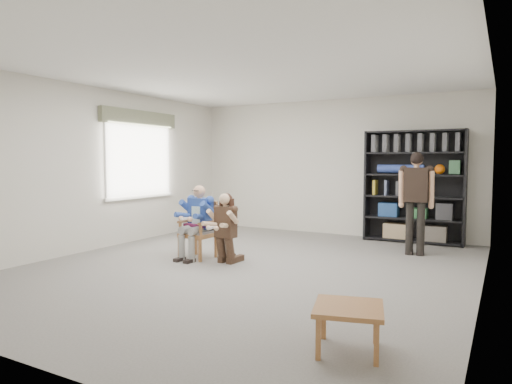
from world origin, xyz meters
The scene contains 9 objects.
room_shell centered at (0.00, 0.00, 1.40)m, with size 6.00×7.00×2.80m, color silver, non-canonical shape.
floor centered at (0.00, 0.00, 0.00)m, with size 6.00×7.00×0.01m, color slate.
window_left centered at (-2.95, 1.00, 1.63)m, with size 0.16×2.00×1.75m, color white, non-canonical shape.
armchair centered at (-1.02, 0.19, 0.45)m, with size 0.52×0.50×0.90m, color #A35A2F, non-canonical shape.
seated_man centered at (-1.02, 0.19, 0.58)m, with size 0.50×0.70×1.16m, color #294C95, non-canonical shape.
kneeling_woman centered at (-0.44, 0.07, 0.53)m, with size 0.45×0.72×1.07m, color #382319, non-canonical shape.
bookshelf centered at (1.70, 3.28, 1.05)m, with size 1.80×0.38×2.10m, color black, non-canonical shape.
standing_man centered at (1.94, 2.08, 0.84)m, with size 0.52×0.29×1.68m, color black, non-canonical shape.
side_table centered at (2.13, -2.10, 0.19)m, with size 0.54×0.54×0.38m, color #A35A2F, non-canonical shape.
Camera 1 is at (3.21, -5.60, 1.54)m, focal length 32.00 mm.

